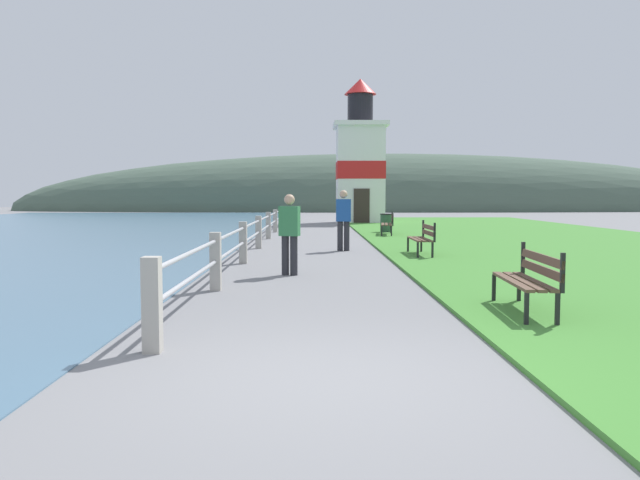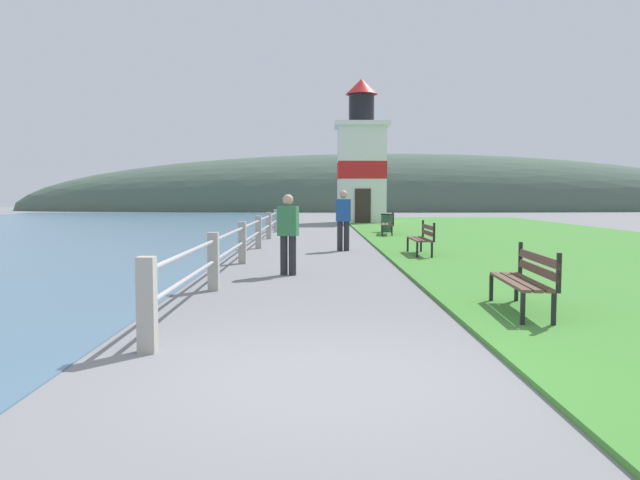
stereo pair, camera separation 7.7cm
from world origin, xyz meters
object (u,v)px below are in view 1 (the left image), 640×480
(person_strolling, at_px, (343,218))
(park_bench_midway, at_px, (423,237))
(person_by_railing, at_px, (289,232))
(trash_bin, at_px, (386,223))
(park_bench_far, at_px, (389,223))
(park_bench_near, at_px, (530,276))
(lighthouse, at_px, (360,164))

(person_strolling, bearing_deg, park_bench_midway, -129.16)
(person_by_railing, height_order, trash_bin, person_by_railing)
(park_bench_midway, distance_m, park_bench_far, 8.38)
(trash_bin, bearing_deg, person_strolling, -104.95)
(person_strolling, height_order, trash_bin, person_strolling)
(park_bench_far, bearing_deg, park_bench_midway, 95.58)
(park_bench_midway, relative_size, person_strolling, 0.98)
(park_bench_near, xyz_separation_m, park_bench_midway, (-0.01, 8.11, -0.00))
(park_bench_near, relative_size, trash_bin, 2.16)
(person_strolling, bearing_deg, trash_bin, -12.73)
(park_bench_near, relative_size, person_strolling, 1.02)
(park_bench_near, bearing_deg, trash_bin, -87.15)
(park_bench_far, distance_m, lighthouse, 12.26)
(trash_bin, bearing_deg, park_bench_far, -93.43)
(park_bench_far, bearing_deg, park_bench_near, 95.98)
(park_bench_far, relative_size, person_by_railing, 1.20)
(person_strolling, bearing_deg, lighthouse, -3.55)
(lighthouse, xyz_separation_m, person_strolling, (-1.87, -18.49, -2.50))
(person_strolling, height_order, person_by_railing, person_strolling)
(park_bench_far, distance_m, trash_bin, 1.82)
(park_bench_far, bearing_deg, person_strolling, 78.38)
(park_bench_far, distance_m, person_strolling, 6.94)
(park_bench_near, bearing_deg, lighthouse, -86.16)
(lighthouse, height_order, person_by_railing, lighthouse)
(person_by_railing, bearing_deg, park_bench_near, -127.66)
(park_bench_midway, bearing_deg, park_bench_near, 90.39)
(park_bench_far, bearing_deg, person_by_railing, 80.24)
(park_bench_near, xyz_separation_m, trash_bin, (0.21, 18.29, -0.11))
(park_bench_far, height_order, person_strolling, person_strolling)
(lighthouse, distance_m, person_by_railing, 24.40)
(lighthouse, relative_size, person_strolling, 4.72)
(person_by_railing, relative_size, trash_bin, 1.96)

